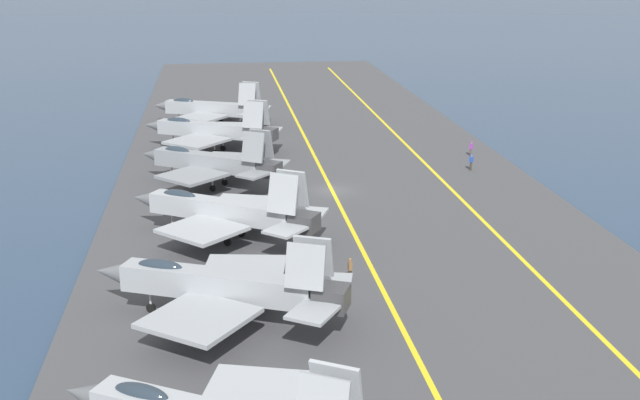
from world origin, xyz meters
TOP-DOWN VIEW (x-y plane):
  - ground_plane at (0.00, 0.00)m, footprint 2000.00×2000.00m
  - carrier_deck at (0.00, 0.00)m, footprint 187.35×42.12m
  - deck_stripe_foul_line at (0.00, -11.58)m, footprint 168.62×0.79m
  - deck_stripe_centerline at (0.00, 0.00)m, footprint 168.62×0.36m
  - parked_jet_second at (-27.59, 10.89)m, footprint 13.64×16.66m
  - parked_jet_third at (-12.66, 10.44)m, footprint 13.20×16.22m
  - parked_jet_fourth at (2.51, 11.50)m, footprint 12.83×15.08m
  - parked_jet_fifth at (16.94, 11.39)m, footprint 13.76×16.40m
  - parked_jet_sixth at (31.95, 11.41)m, footprint 12.17×16.04m
  - crew_brown_vest at (-22.46, 2.00)m, footprint 0.38×0.27m
  - crew_blue_vest at (5.38, -15.63)m, footprint 0.46×0.45m
  - crew_purple_vest at (11.37, -17.54)m, footprint 0.38×0.45m

SIDE VIEW (x-z plane):
  - ground_plane at x=0.00m, z-range 0.00..0.00m
  - carrier_deck at x=0.00m, z-range 0.00..0.40m
  - deck_stripe_foul_line at x=0.00m, z-range 0.40..0.41m
  - deck_stripe_centerline at x=0.00m, z-range 0.40..0.41m
  - crew_purple_vest at x=11.37m, z-range 0.48..2.17m
  - crew_blue_vest at x=5.38m, z-range 0.49..2.26m
  - crew_brown_vest at x=-22.46m, z-range 0.49..2.30m
  - parked_jet_sixth at x=31.95m, z-range -0.33..5.63m
  - parked_jet_second at x=-27.59m, z-range -0.16..5.83m
  - parked_jet_third at x=-12.66m, z-range -0.28..6.00m
  - parked_jet_fourth at x=2.51m, z-range -0.15..6.01m
  - parked_jet_fifth at x=16.94m, z-range -0.17..6.17m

